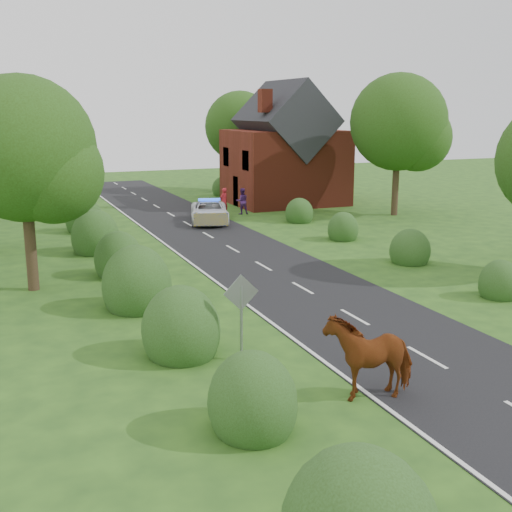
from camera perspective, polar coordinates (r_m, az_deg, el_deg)
name	(u,v)px	position (r m, az deg, el deg)	size (l,w,h in m)	color
ground	(427,358)	(19.48, 14.94, -8.76)	(120.00, 120.00, 0.00)	#26491A
road	(240,253)	(32.10, -1.46, 0.27)	(6.00, 70.00, 0.02)	black
road_markings	(224,265)	(29.66, -2.89, -0.78)	(4.96, 70.00, 0.01)	white
hedgerow_left	(122,265)	(27.08, -11.83, -0.80)	(2.75, 50.41, 3.00)	#274216
hedgerow_right	(395,246)	(31.76, 12.24, 0.84)	(2.10, 45.78, 2.10)	#274216
tree_left_a	(30,155)	(26.16, -19.42, 8.46)	(5.74, 5.60, 8.38)	#332316
tree_right_b	(403,126)	(44.21, 12.97, 11.18)	(6.56, 6.40, 9.40)	#332316
tree_right_c	(244,129)	(55.99, -1.11, 11.20)	(6.15, 6.00, 8.58)	#332316
road_sign	(241,304)	(18.21, -1.33, -4.32)	(1.06, 0.08, 2.53)	gray
house	(285,153)	(48.96, 2.57, 9.12)	(8.00, 7.40, 9.17)	maroon
cow	(369,360)	(16.64, 10.00, -9.07)	(1.31, 2.47, 1.75)	#5E1B0E
police_van	(209,212)	(40.80, -4.16, 3.95)	(3.61, 5.44, 1.53)	silver
pedestrian_red	(224,201)	(43.95, -2.87, 4.90)	(0.66, 0.43, 1.81)	red
pedestrian_purple	(242,201)	(43.94, -1.26, 4.89)	(0.87, 0.68, 1.79)	#461F5F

